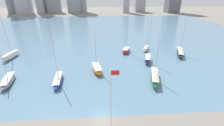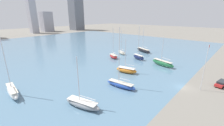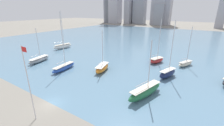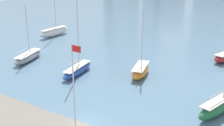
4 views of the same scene
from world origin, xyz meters
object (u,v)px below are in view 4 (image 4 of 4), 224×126
object	(u,v)px
sailboat_white	(54,32)
sailboat_green	(220,105)
sailboat_orange	(140,70)
sailboat_blue	(77,69)
sailboat_gray	(28,57)
flag_pole	(74,92)

from	to	relation	value
sailboat_white	sailboat_green	bearing A→B (deg)	-14.72
sailboat_orange	sailboat_blue	distance (m)	11.32
sailboat_gray	sailboat_orange	xyz separation A→B (m)	(22.74, 5.04, 0.13)
flag_pole	sailboat_orange	distance (m)	23.01
sailboat_orange	sailboat_blue	bearing A→B (deg)	-165.19
sailboat_green	sailboat_blue	bearing A→B (deg)	-166.17
sailboat_white	sailboat_orange	world-z (taller)	sailboat_white
sailboat_blue	sailboat_white	bearing A→B (deg)	133.96
sailboat_orange	flag_pole	bearing A→B (deg)	-96.08
sailboat_white	sailboat_blue	world-z (taller)	sailboat_white
sailboat_gray	sailboat_orange	distance (m)	23.29
sailboat_white	sailboat_blue	xyz separation A→B (m)	(21.06, -17.35, -0.21)
sailboat_orange	sailboat_green	xyz separation A→B (m)	(15.36, -6.18, 0.15)
sailboat_gray	sailboat_white	world-z (taller)	sailboat_white
sailboat_green	flag_pole	bearing A→B (deg)	-112.25
sailboat_gray	sailboat_blue	distance (m)	12.80
sailboat_white	sailboat_orange	bearing A→B (deg)	-14.45
sailboat_white	flag_pole	bearing A→B (deg)	-38.47
sailboat_gray	sailboat_white	distance (m)	18.90
sailboat_white	sailboat_blue	size ratio (longest dim) A/B	1.01
flag_pole	sailboat_gray	size ratio (longest dim) A/B	1.08
sailboat_white	sailboat_green	world-z (taller)	sailboat_white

